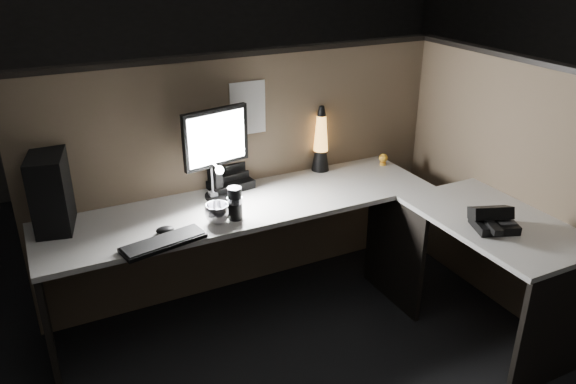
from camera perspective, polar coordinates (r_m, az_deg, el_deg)
name	(u,v)px	position (r m, az deg, el deg)	size (l,w,h in m)	color
floor	(315,360)	(3.23, 2.73, -16.68)	(6.00, 6.00, 0.00)	black
room_shell	(322,64)	(2.49, 3.48, 12.81)	(6.00, 6.00, 6.00)	silver
partition_back	(246,176)	(3.55, -4.33, 1.62)	(2.66, 0.06, 1.50)	brown
partition_right	(501,186)	(3.64, 20.82, 0.61)	(0.06, 1.66, 1.50)	brown
desk	(323,240)	(3.14, 3.57, -4.93)	(2.60, 1.60, 0.73)	#ADABA4
pc_tower	(52,189)	(3.16, -22.85, 0.31)	(0.17, 0.38, 0.40)	black
monitor	(216,145)	(3.22, -7.29, 4.78)	(0.41, 0.18, 0.53)	black
keyboard	(164,243)	(2.86, -12.51, -5.04)	(0.42, 0.14, 0.02)	black
mouse	(165,230)	(2.96, -12.38, -3.81)	(0.09, 0.07, 0.04)	black
clip_lamp	(216,179)	(3.20, -7.32, 1.32)	(0.05, 0.19, 0.25)	white
organizer	(228,179)	(3.45, -6.15, 1.27)	(0.28, 0.26, 0.19)	black
lava_lamp	(321,144)	(3.64, 3.35, 4.89)	(0.12, 0.12, 0.43)	black
travel_mug	(235,203)	(3.02, -5.42, -1.16)	(0.08, 0.08, 0.18)	black
steel_mug	(218,213)	(3.01, -7.17, -2.18)	(0.13, 0.13, 0.10)	silver
figurine	(383,158)	(3.81, 9.66, 3.43)	(0.06, 0.06, 0.06)	gold
pinned_paper	(248,108)	(3.38, -4.10, 8.49)	(0.22, 0.00, 0.32)	white
desk_phone	(493,220)	(3.12, 20.07, -2.66)	(0.26, 0.26, 0.13)	black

